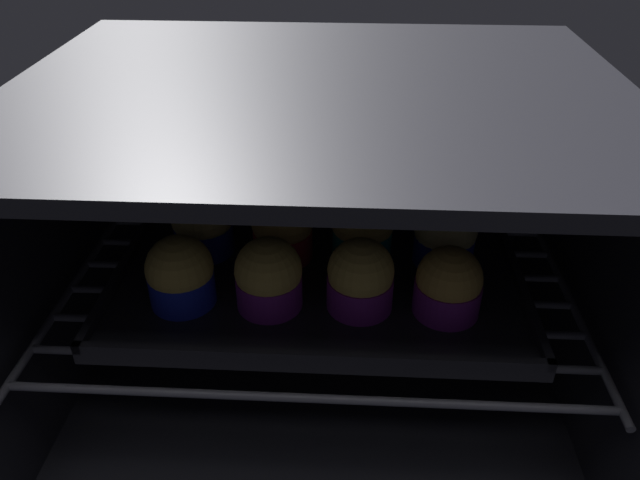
{
  "coord_description": "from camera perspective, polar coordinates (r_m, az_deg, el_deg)",
  "views": [
    {
      "loc": [
        3.06,
        -33.82,
        54.01
      ],
      "look_at": [
        0.0,
        22.9,
        17.26
      ],
      "focal_mm": 33.98,
      "sensor_mm": 36.0,
      "label": 1
    }
  ],
  "objects": [
    {
      "name": "muffin_row1_col0",
      "position": [
        0.69,
        -11.0,
        1.76
      ],
      "size": [
        7.06,
        7.06,
        8.28
      ],
      "color": "#1928B7",
      "rests_on": "baking_tray"
    },
    {
      "name": "muffin_row1_col1",
      "position": [
        0.67,
        -3.55,
        1.27
      ],
      "size": [
        6.92,
        6.92,
        8.23
      ],
      "color": "red",
      "rests_on": "baking_tray"
    },
    {
      "name": "muffin_row0_col1",
      "position": [
        0.6,
        -4.86,
        -3.49
      ],
      "size": [
        6.68,
        6.68,
        7.57
      ],
      "color": "#7A238C",
      "rests_on": "baking_tray"
    },
    {
      "name": "muffin_row0_col2",
      "position": [
        0.6,
        3.83,
        -3.6
      ],
      "size": [
        6.63,
        6.63,
        7.62
      ],
      "color": "#7A238C",
      "rests_on": "baking_tray"
    },
    {
      "name": "muffin_row0_col3",
      "position": [
        0.6,
        12.01,
        -4.15
      ],
      "size": [
        6.63,
        6.63,
        7.18
      ],
      "color": "#7A238C",
      "rests_on": "baking_tray"
    },
    {
      "name": "muffin_row1_col2",
      "position": [
        0.67,
        4.04,
        1.31
      ],
      "size": [
        7.07,
        7.07,
        8.16
      ],
      "color": "#0C8C84",
      "rests_on": "baking_tray"
    },
    {
      "name": "oven_cavity",
      "position": [
        0.71,
        0.15,
        1.3
      ],
      "size": [
        59.0,
        47.0,
        37.0
      ],
      "color": "black",
      "rests_on": "ground"
    },
    {
      "name": "oven_rack",
      "position": [
        0.69,
        -0.04,
        -2.96
      ],
      "size": [
        54.8,
        42.0,
        0.8
      ],
      "color": "#51515B",
      "rests_on": "oven_cavity"
    },
    {
      "name": "muffin_row2_col0",
      "position": [
        0.77,
        -9.88,
        4.87
      ],
      "size": [
        7.22,
        7.22,
        7.68
      ],
      "color": "#1928B7",
      "rests_on": "baking_tray"
    },
    {
      "name": "muffin_row2_col2",
      "position": [
        0.74,
        3.85,
        4.41
      ],
      "size": [
        6.85,
        6.85,
        7.6
      ],
      "color": "#1928B7",
      "rests_on": "baking_tray"
    },
    {
      "name": "muffin_row2_col3",
      "position": [
        0.75,
        10.68,
        4.45
      ],
      "size": [
        7.27,
        7.27,
        8.01
      ],
      "color": "#0C8C84",
      "rests_on": "baking_tray"
    },
    {
      "name": "muffin_row2_col1",
      "position": [
        0.75,
        -3.14,
        4.67
      ],
      "size": [
        6.63,
        6.63,
        7.53
      ],
      "color": "silver",
      "rests_on": "baking_tray"
    },
    {
      "name": "muffin_row1_col3",
      "position": [
        0.67,
        11.7,
        0.54
      ],
      "size": [
        6.89,
        6.89,
        8.08
      ],
      "color": "#1928B7",
      "rests_on": "baking_tray"
    },
    {
      "name": "baking_tray",
      "position": [
        0.69,
        -0.0,
        -1.8
      ],
      "size": [
        43.49,
        34.61,
        2.2
      ],
      "color": "black",
      "rests_on": "oven_rack"
    },
    {
      "name": "muffin_row0_col0",
      "position": [
        0.62,
        -13.01,
        -3.18
      ],
      "size": [
        6.74,
        6.74,
        7.43
      ],
      "color": "#1928B7",
      "rests_on": "baking_tray"
    }
  ]
}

